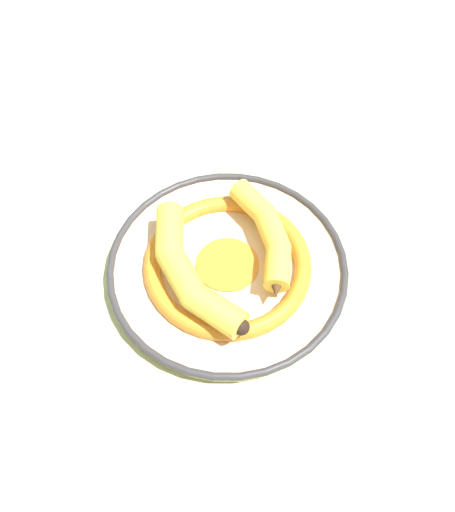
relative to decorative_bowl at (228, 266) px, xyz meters
The scene contains 4 objects.
ground_plane 0.05m from the decorative_bowl, 47.94° to the left, with size 2.80×2.80×0.00m, color #B2C693.
decorative_bowl is the anchor object (origin of this frame).
banana_a 0.06m from the decorative_bowl, 67.10° to the left, with size 0.20×0.11×0.03m.
banana_b 0.06m from the decorative_bowl, 112.33° to the right, with size 0.15×0.12×0.03m.
Camera 1 is at (-0.24, 0.22, 0.54)m, focal length 35.00 mm.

